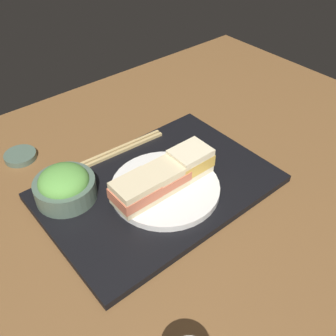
{
  "coord_description": "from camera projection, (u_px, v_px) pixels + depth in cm",
  "views": [
    {
      "loc": [
        34.59,
        42.23,
        53.99
      ],
      "look_at": [
        -2.13,
        -1.71,
        5.0
      ],
      "focal_mm": 41.05,
      "sensor_mm": 36.0,
      "label": 1
    }
  ],
  "objects": [
    {
      "name": "chopsticks_pair",
      "position": [
        121.0,
        149.0,
        0.85
      ],
      "size": [
        21.31,
        2.93,
        0.7
      ],
      "color": "tan",
      "rests_on": "serving_tray"
    },
    {
      "name": "sandwich_plate",
      "position": [
        164.0,
        189.0,
        0.75
      ],
      "size": [
        21.38,
        21.38,
        1.36
      ],
      "primitive_type": "cylinder",
      "color": "silver",
      "rests_on": "serving_tray"
    },
    {
      "name": "sandwich_middle",
      "position": [
        164.0,
        177.0,
        0.73
      ],
      "size": [
        8.12,
        6.33,
        4.71
      ],
      "color": "beige",
      "rests_on": "sandwich_plate"
    },
    {
      "name": "sandwich_near",
      "position": [
        190.0,
        161.0,
        0.76
      ],
      "size": [
        7.98,
        6.12,
        5.45
      ],
      "color": "beige",
      "rests_on": "sandwich_plate"
    },
    {
      "name": "serving_tray",
      "position": [
        159.0,
        187.0,
        0.77
      ],
      "size": [
        45.26,
        30.96,
        1.5
      ],
      "primitive_type": "cube",
      "color": "black",
      "rests_on": "ground_plane"
    },
    {
      "name": "sandwich_far",
      "position": [
        135.0,
        193.0,
        0.7
      ],
      "size": [
        8.09,
        6.27,
        4.95
      ],
      "color": "beige",
      "rests_on": "sandwich_plate"
    },
    {
      "name": "small_sauce_dish",
      "position": [
        20.0,
        156.0,
        0.85
      ],
      "size": [
        6.98,
        6.98,
        1.31
      ],
      "primitive_type": "cylinder",
      "color": "#4C6051",
      "rests_on": "ground_plane"
    },
    {
      "name": "salad_bowl",
      "position": [
        65.0,
        185.0,
        0.72
      ],
      "size": [
        11.67,
        11.67,
        6.69
      ],
      "color": "#4C6051",
      "rests_on": "serving_tray"
    },
    {
      "name": "ground_plane",
      "position": [
        165.0,
        201.0,
        0.78
      ],
      "size": [
        140.0,
        100.0,
        3.0
      ],
      "primitive_type": "cube",
      "color": "brown"
    }
  ]
}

